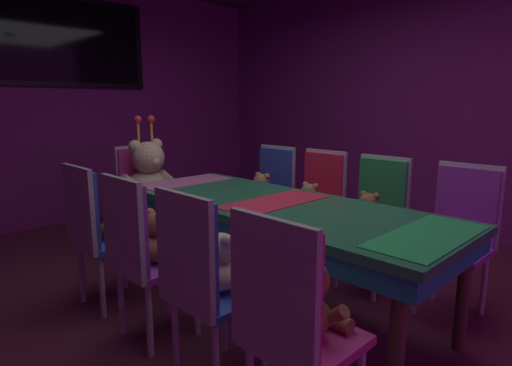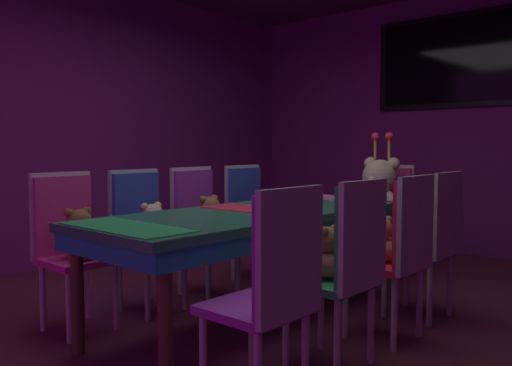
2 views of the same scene
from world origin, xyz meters
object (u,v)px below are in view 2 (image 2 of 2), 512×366
(teddy_left_1, at_px, (153,228))
(teddy_left_3, at_px, (261,214))
(chair_right_2, at_px, (403,242))
(wall_tv, at_px, (453,61))
(banquet_table, at_px, (258,223))
(teddy_right_2, at_px, (381,242))
(throne_chair, at_px, (388,209))
(chair_left_0, at_px, (68,234))
(chair_left_2, at_px, (198,217))
(chair_left_1, at_px, (141,224))
(teddy_right_1, at_px, (326,256))
(chair_right_3, at_px, (436,231))
(teddy_right_3, at_px, (415,230))
(chair_right_0, at_px, (276,278))
(teddy_left_0, at_px, (80,237))
(king_teddy_bear, at_px, (379,197))
(teddy_left_2, at_px, (211,219))
(chair_right_1, at_px, (350,256))
(chair_left_3, at_px, (249,210))

(teddy_left_1, distance_m, teddy_left_3, 1.14)
(chair_right_2, xyz_separation_m, wall_tv, (-0.87, 2.81, 1.45))
(banquet_table, relative_size, teddy_right_2, 8.22)
(teddy_right_2, bearing_deg, throne_chair, -63.34)
(chair_left_0, bearing_deg, chair_left_2, 90.03)
(chair_left_0, relative_size, chair_left_1, 1.00)
(chair_left_1, relative_size, teddy_left_1, 3.07)
(teddy_right_1, bearing_deg, chair_right_2, -105.56)
(chair_right_3, height_order, throne_chair, same)
(teddy_right_2, distance_m, teddy_right_3, 0.53)
(chair_left_0, height_order, chair_left_2, same)
(throne_chair, bearing_deg, chair_right_0, 18.53)
(teddy_left_0, bearing_deg, chair_right_3, 47.20)
(teddy_left_1, relative_size, king_teddy_bear, 0.40)
(teddy_left_2, bearing_deg, teddy_left_0, -89.97)
(teddy_left_1, relative_size, chair_right_0, 0.33)
(teddy_left_1, bearing_deg, teddy_right_2, 22.65)
(teddy_right_2, relative_size, throne_chair, 0.29)
(chair_right_1, height_order, teddy_right_1, chair_right_1)
(teddy_left_0, height_order, chair_right_1, chair_right_1)
(teddy_left_3, bearing_deg, chair_left_1, -96.69)
(chair_left_1, xyz_separation_m, chair_left_2, (-0.01, 0.56, 0.00))
(teddy_left_0, height_order, king_teddy_bear, king_teddy_bear)
(chair_left_0, height_order, throne_chair, same)
(chair_left_1, height_order, teddy_left_2, chair_left_1)
(chair_right_0, height_order, king_teddy_bear, king_teddy_bear)
(teddy_left_0, distance_m, teddy_left_2, 1.11)
(chair_left_3, relative_size, chair_right_0, 1.00)
(teddy_left_2, bearing_deg, chair_right_0, -35.21)
(teddy_left_0, bearing_deg, banquet_table, 50.24)
(teddy_left_1, distance_m, chair_right_1, 1.56)
(chair_left_1, relative_size, teddy_left_3, 3.51)
(chair_right_2, bearing_deg, chair_left_0, 33.66)
(teddy_left_1, height_order, chair_right_1, chair_right_1)
(teddy_left_0, height_order, chair_left_1, chair_left_1)
(banquet_table, xyz_separation_m, teddy_left_1, (-0.70, -0.30, -0.07))
(teddy_right_1, distance_m, throne_chair, 2.12)
(chair_right_3, bearing_deg, chair_left_1, 33.63)
(chair_left_2, height_order, king_teddy_bear, king_teddy_bear)
(chair_left_2, xyz_separation_m, chair_left_3, (0.00, 0.59, 0.00))
(teddy_right_1, xyz_separation_m, chair_right_2, (0.16, 0.56, 0.02))
(chair_left_2, bearing_deg, teddy_left_0, -82.49)
(teddy_left_2, height_order, throne_chair, throne_chair)
(banquet_table, distance_m, throne_chair, 1.73)
(teddy_left_2, height_order, chair_right_3, chair_right_3)
(chair_left_2, distance_m, chair_right_0, 2.06)
(teddy_left_1, relative_size, chair_right_3, 0.33)
(teddy_left_1, relative_size, teddy_left_3, 1.14)
(teddy_left_0, height_order, throne_chair, throne_chair)
(teddy_left_0, bearing_deg, chair_left_1, 103.69)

